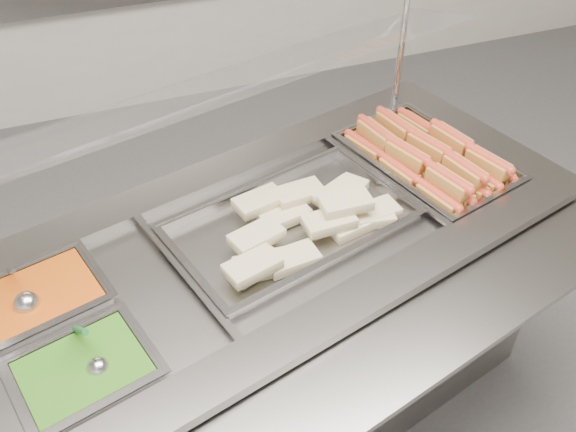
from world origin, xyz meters
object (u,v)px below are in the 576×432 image
object	(u,v)px
pan_hotdogs	(425,166)
ladle	(26,302)
steam_counter	(276,328)
serving_spoon	(95,361)
sneeze_guard	(227,87)
pan_wraps	(291,227)

from	to	relation	value
pan_hotdogs	ladle	xyz separation A→B (m)	(-1.14, -0.19, 0.04)
steam_counter	serving_spoon	world-z (taller)	serving_spoon
pan_hotdogs	serving_spoon	bearing A→B (deg)	-157.93
sneeze_guard	serving_spoon	size ratio (longest dim) A/B	9.77
ladle	serving_spoon	bearing A→B (deg)	-60.81
pan_wraps	serving_spoon	world-z (taller)	serving_spoon
ladle	pan_hotdogs	bearing A→B (deg)	9.48
ladle	serving_spoon	distance (m)	0.25
pan_hotdogs	sneeze_guard	bearing A→B (deg)	175.90
sneeze_guard	serving_spoon	world-z (taller)	sneeze_guard
pan_wraps	ladle	bearing A→B (deg)	-174.77
pan_wraps	serving_spoon	distance (m)	0.61
steam_counter	pan_wraps	distance (m)	0.38
steam_counter	pan_hotdogs	xyz separation A→B (m)	(0.53, 0.14, 0.36)
steam_counter	sneeze_guard	size ratio (longest dim) A/B	1.22
steam_counter	ladle	bearing A→B (deg)	-175.62
ladle	serving_spoon	size ratio (longest dim) A/B	1.09
pan_hotdogs	pan_wraps	world-z (taller)	same
steam_counter	pan_wraps	size ratio (longest dim) A/B	2.67
pan_hotdogs	pan_wraps	distance (m)	0.50
pan_hotdogs	pan_wraps	xyz separation A→B (m)	(-0.48, -0.13, 0.01)
sneeze_guard	pan_hotdogs	distance (m)	0.68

